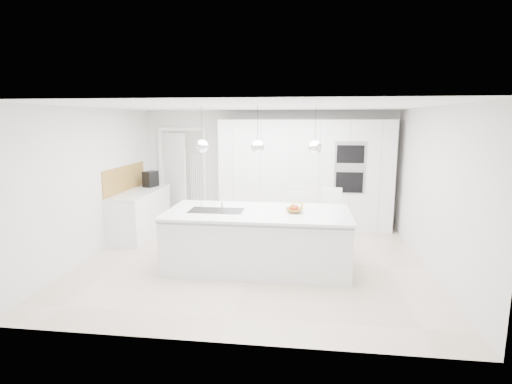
# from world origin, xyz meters

# --- Properties ---
(floor) EXTENTS (5.50, 5.50, 0.00)m
(floor) POSITION_xyz_m (0.00, 0.00, 0.00)
(floor) COLOR beige
(floor) RESTS_ON ground
(wall_back) EXTENTS (5.50, 0.00, 5.50)m
(wall_back) POSITION_xyz_m (0.00, 2.50, 1.25)
(wall_back) COLOR silver
(wall_back) RESTS_ON ground
(wall_left) EXTENTS (0.00, 5.00, 5.00)m
(wall_left) POSITION_xyz_m (-2.75, 0.00, 1.25)
(wall_left) COLOR silver
(wall_left) RESTS_ON ground
(ceiling) EXTENTS (5.50, 5.50, 0.00)m
(ceiling) POSITION_xyz_m (0.00, 0.00, 2.50)
(ceiling) COLOR white
(ceiling) RESTS_ON wall_back
(tall_cabinets) EXTENTS (3.60, 0.60, 2.30)m
(tall_cabinets) POSITION_xyz_m (0.80, 2.20, 1.15)
(tall_cabinets) COLOR white
(tall_cabinets) RESTS_ON floor
(oven_stack) EXTENTS (0.62, 0.04, 1.05)m
(oven_stack) POSITION_xyz_m (1.70, 1.89, 1.35)
(oven_stack) COLOR #A5A5A8
(oven_stack) RESTS_ON tall_cabinets
(doorway_frame) EXTENTS (1.11, 0.08, 2.13)m
(doorway_frame) POSITION_xyz_m (-1.95, 2.47, 1.02)
(doorway_frame) COLOR white
(doorway_frame) RESTS_ON floor
(hallway_door) EXTENTS (0.76, 0.38, 2.00)m
(hallway_door) POSITION_xyz_m (-2.20, 2.42, 1.00)
(hallway_door) COLOR white
(hallway_door) RESTS_ON floor
(radiator) EXTENTS (0.32, 0.04, 1.40)m
(radiator) POSITION_xyz_m (-1.63, 2.46, 0.85)
(radiator) COLOR white
(radiator) RESTS_ON floor
(left_base_cabinets) EXTENTS (0.60, 1.80, 0.86)m
(left_base_cabinets) POSITION_xyz_m (-2.45, 1.20, 0.43)
(left_base_cabinets) COLOR white
(left_base_cabinets) RESTS_ON floor
(left_worktop) EXTENTS (0.62, 1.82, 0.04)m
(left_worktop) POSITION_xyz_m (-2.45, 1.20, 0.88)
(left_worktop) COLOR white
(left_worktop) RESTS_ON left_base_cabinets
(oak_backsplash) EXTENTS (0.02, 1.80, 0.50)m
(oak_backsplash) POSITION_xyz_m (-2.74, 1.20, 1.15)
(oak_backsplash) COLOR #A37931
(oak_backsplash) RESTS_ON wall_left
(island_base) EXTENTS (2.80, 1.20, 0.86)m
(island_base) POSITION_xyz_m (0.10, -0.30, 0.43)
(island_base) COLOR white
(island_base) RESTS_ON floor
(island_worktop) EXTENTS (2.84, 1.40, 0.04)m
(island_worktop) POSITION_xyz_m (0.10, -0.25, 0.88)
(island_worktop) COLOR white
(island_worktop) RESTS_ON island_base
(island_sink) EXTENTS (0.84, 0.44, 0.18)m
(island_sink) POSITION_xyz_m (-0.55, -0.30, 0.82)
(island_sink) COLOR #3F3F42
(island_sink) RESTS_ON island_worktop
(island_tap) EXTENTS (0.02, 0.02, 0.30)m
(island_tap) POSITION_xyz_m (-0.50, -0.10, 1.05)
(island_tap) COLOR white
(island_tap) RESTS_ON island_worktop
(pendant_left) EXTENTS (0.20, 0.20, 0.20)m
(pendant_left) POSITION_xyz_m (-0.75, -0.30, 1.90)
(pendant_left) COLOR white
(pendant_left) RESTS_ON ceiling
(pendant_mid) EXTENTS (0.20, 0.20, 0.20)m
(pendant_mid) POSITION_xyz_m (0.10, -0.30, 1.90)
(pendant_mid) COLOR white
(pendant_mid) RESTS_ON ceiling
(pendant_right) EXTENTS (0.20, 0.20, 0.20)m
(pendant_right) POSITION_xyz_m (0.95, -0.30, 1.90)
(pendant_right) COLOR white
(pendant_right) RESTS_ON ceiling
(fruit_bowl) EXTENTS (0.30, 0.30, 0.07)m
(fruit_bowl) POSITION_xyz_m (0.67, -0.27, 0.93)
(fruit_bowl) COLOR #A37931
(fruit_bowl) RESTS_ON island_worktop
(espresso_machine) EXTENTS (0.28, 0.35, 0.33)m
(espresso_machine) POSITION_xyz_m (-2.43, 1.74, 1.06)
(espresso_machine) COLOR black
(espresso_machine) RESTS_ON left_worktop
(bar_stool_left) EXTENTS (0.42, 0.53, 1.03)m
(bar_stool_left) POSITION_xyz_m (0.68, 0.60, 0.52)
(bar_stool_left) COLOR white
(bar_stool_left) RESTS_ON floor
(bar_stool_right) EXTENTS (0.42, 0.54, 1.11)m
(bar_stool_right) POSITION_xyz_m (1.29, 0.66, 0.55)
(bar_stool_right) COLOR white
(bar_stool_right) RESTS_ON floor
(apple_a) EXTENTS (0.08, 0.08, 0.08)m
(apple_a) POSITION_xyz_m (0.67, -0.31, 0.97)
(apple_a) COLOR #C03915
(apple_a) RESTS_ON fruit_bowl
(apple_b) EXTENTS (0.09, 0.09, 0.09)m
(apple_b) POSITION_xyz_m (0.64, -0.25, 0.97)
(apple_b) COLOR #C03915
(apple_b) RESTS_ON fruit_bowl
(apple_c) EXTENTS (0.08, 0.08, 0.08)m
(apple_c) POSITION_xyz_m (0.69, -0.24, 0.97)
(apple_c) COLOR #C03915
(apple_c) RESTS_ON fruit_bowl
(banana_bunch) EXTENTS (0.23, 0.17, 0.21)m
(banana_bunch) POSITION_xyz_m (0.70, -0.27, 1.01)
(banana_bunch) COLOR yellow
(banana_bunch) RESTS_ON fruit_bowl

